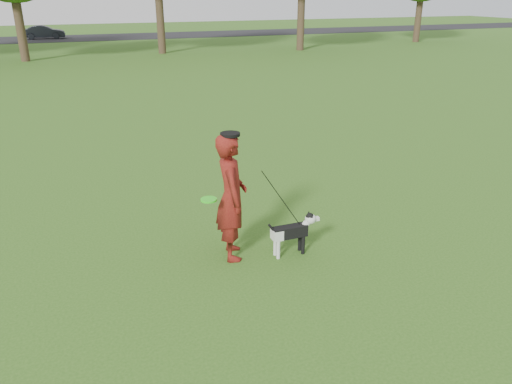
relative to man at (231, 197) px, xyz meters
name	(u,v)px	position (x,y,z in m)	size (l,w,h in m)	color
ground	(249,254)	(0.25, -0.06, -0.95)	(120.00, 120.00, 0.00)	#285116
road	(84,38)	(0.25, 39.94, -0.94)	(120.00, 7.00, 0.02)	black
man	(231,197)	(0.00, 0.00, 0.00)	(0.69, 0.45, 1.90)	#590C0E
dog	(294,230)	(0.87, -0.29, -0.55)	(0.86, 0.17, 0.65)	black
car_mid	(44,32)	(-2.79, 39.94, -0.40)	(1.13, 3.24, 1.07)	black
man_held_items	(280,198)	(0.69, -0.17, -0.04)	(1.49, 0.43, 1.47)	#2DDA1B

